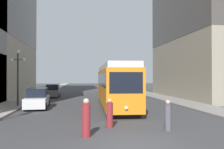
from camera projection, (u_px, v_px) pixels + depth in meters
The scene contains 11 objects.
ground_plane at pixel (132, 144), 9.64m from camera, with size 200.00×200.00×0.00m, color #38383A.
sidewalk_left at pixel (48, 91), 48.08m from camera, with size 3.03×120.00×0.15m, color gray.
sidewalk_right at pixel (131, 90), 50.46m from camera, with size 3.03×120.00×0.15m, color gray.
streetcar at pixel (115, 85), 22.02m from camera, with size 3.14×14.23×3.89m.
transit_bus at pixel (119, 83), 38.35m from camera, with size 2.67×11.05×3.45m.
parked_car_left_near at pixel (37, 99), 21.11m from camera, with size 2.09×4.88×1.82m.
parked_car_left_mid at pixel (53, 91), 32.66m from camera, with size 1.93×4.30×1.82m.
pedestrian_crossing_near at pixel (110, 114), 12.86m from camera, with size 0.36×0.36×1.61m.
pedestrian_crossing_far at pixel (168, 116), 12.13m from camera, with size 0.36×0.36×1.61m.
pedestrian_on_sidewalk at pixel (86, 119), 10.82m from camera, with size 0.40×0.40×1.80m.
lamp_post_left_near at pixel (18, 69), 21.55m from camera, with size 1.41×0.36×5.22m.
Camera 1 is at (-2.13, -9.47, 2.78)m, focal length 37.20 mm.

